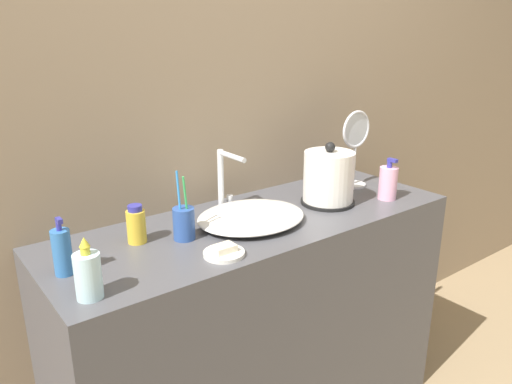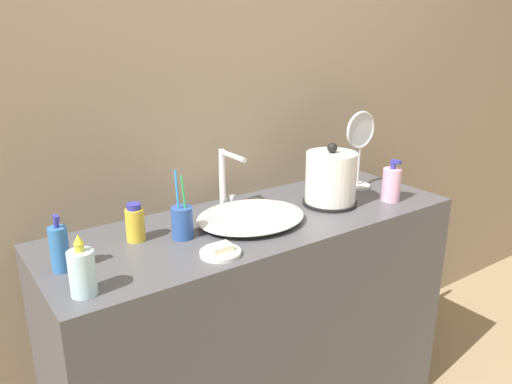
# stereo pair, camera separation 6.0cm
# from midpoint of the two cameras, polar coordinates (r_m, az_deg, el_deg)

# --- Properties ---
(wall_back) EXTENTS (6.00, 0.04, 2.60)m
(wall_back) POSITION_cam_midpoint_polar(r_m,az_deg,el_deg) (1.82, -3.81, 11.91)
(wall_back) COLOR gray
(wall_back) RESTS_ON ground_plane
(vanity_counter) EXTENTS (1.45, 0.51, 0.88)m
(vanity_counter) POSITION_cam_midpoint_polar(r_m,az_deg,el_deg) (1.91, 1.23, -15.55)
(vanity_counter) COLOR #4C4C51
(vanity_counter) RESTS_ON ground_plane
(sink_basin) EXTENTS (0.37, 0.32, 0.04)m
(sink_basin) POSITION_cam_midpoint_polar(r_m,az_deg,el_deg) (1.67, 0.46, -2.82)
(sink_basin) COLOR silver
(sink_basin) RESTS_ON vanity_counter
(faucet) EXTENTS (0.06, 0.16, 0.22)m
(faucet) POSITION_cam_midpoint_polar(r_m,az_deg,el_deg) (1.76, -2.46, 1.85)
(faucet) COLOR silver
(faucet) RESTS_ON vanity_counter
(electric_kettle) EXTENTS (0.20, 0.20, 0.23)m
(electric_kettle) POSITION_cam_midpoint_polar(r_m,az_deg,el_deg) (1.84, 9.47, 1.33)
(electric_kettle) COLOR black
(electric_kettle) RESTS_ON vanity_counter
(toothbrush_cup) EXTENTS (0.07, 0.07, 0.22)m
(toothbrush_cup) POSITION_cam_midpoint_polar(r_m,az_deg,el_deg) (1.55, -7.31, -3.40)
(toothbrush_cup) COLOR #2D519E
(toothbrush_cup) RESTS_ON vanity_counter
(lotion_bottle) EXTENTS (0.07, 0.07, 0.16)m
(lotion_bottle) POSITION_cam_midpoint_polar(r_m,az_deg,el_deg) (1.94, 16.09, 0.86)
(lotion_bottle) COLOR #EAA8C6
(lotion_bottle) RESTS_ON vanity_counter
(shampoo_bottle) EXTENTS (0.06, 0.06, 0.12)m
(shampoo_bottle) POSITION_cam_midpoint_polar(r_m,az_deg,el_deg) (1.55, -12.57, -3.51)
(shampoo_bottle) COLOR gold
(shampoo_bottle) RESTS_ON vanity_counter
(mouthwash_bottle) EXTENTS (0.05, 0.05, 0.16)m
(mouthwash_bottle) POSITION_cam_midpoint_polar(r_m,az_deg,el_deg) (1.42, -20.41, -6.07)
(mouthwash_bottle) COLOR #3370B7
(mouthwash_bottle) RESTS_ON vanity_counter
(hand_cream_bottle) EXTENTS (0.06, 0.06, 0.16)m
(hand_cream_bottle) POSITION_cam_midpoint_polar(r_m,az_deg,el_deg) (1.28, -17.97, -8.65)
(hand_cream_bottle) COLOR silver
(hand_cream_bottle) RESTS_ON vanity_counter
(soap_dish) EXTENTS (0.12, 0.12, 0.03)m
(soap_dish) POSITION_cam_midpoint_polar(r_m,az_deg,el_deg) (1.44, -2.89, -6.83)
(soap_dish) COLOR silver
(soap_dish) RESTS_ON vanity_counter
(vanity_mirror) EXTENTS (0.15, 0.10, 0.31)m
(vanity_mirror) POSITION_cam_midpoint_polar(r_m,az_deg,el_deg) (2.04, 12.60, 5.25)
(vanity_mirror) COLOR silver
(vanity_mirror) RESTS_ON vanity_counter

